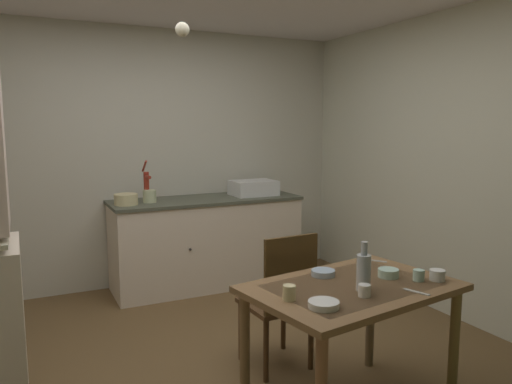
{
  "coord_description": "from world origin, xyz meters",
  "views": [
    {
      "loc": [
        -1.11,
        -2.83,
        1.6
      ],
      "look_at": [
        0.3,
        0.08,
        1.15
      ],
      "focal_mm": 34.6,
      "sensor_mm": 36.0,
      "label": 1
    }
  ],
  "objects_px": {
    "sink_basin": "(253,188)",
    "glass_bottle": "(364,271)",
    "hand_pump": "(147,184)",
    "serving_bowl_wide": "(324,304)",
    "chair_far_side": "(281,299)",
    "mixing_bowl_counter": "(126,199)",
    "dining_table": "(352,302)",
    "mug_tall": "(289,293)"
  },
  "relations": [
    {
      "from": "glass_bottle",
      "to": "serving_bowl_wide",
      "type": "bearing_deg",
      "value": -160.21
    },
    {
      "from": "serving_bowl_wide",
      "to": "chair_far_side",
      "type": "bearing_deg",
      "value": 75.0
    },
    {
      "from": "dining_table",
      "to": "glass_bottle",
      "type": "relative_size",
      "value": 4.68
    },
    {
      "from": "hand_pump",
      "to": "serving_bowl_wide",
      "type": "xyz_separation_m",
      "value": [
        0.19,
        -2.68,
        -0.29
      ]
    },
    {
      "from": "chair_far_side",
      "to": "serving_bowl_wide",
      "type": "distance_m",
      "value": 0.88
    },
    {
      "from": "dining_table",
      "to": "serving_bowl_wide",
      "type": "height_order",
      "value": "serving_bowl_wide"
    },
    {
      "from": "mixing_bowl_counter",
      "to": "hand_pump",
      "type": "bearing_deg",
      "value": 24.06
    },
    {
      "from": "hand_pump",
      "to": "chair_far_side",
      "type": "distance_m",
      "value": 2.0
    },
    {
      "from": "sink_basin",
      "to": "dining_table",
      "type": "distance_m",
      "value": 2.51
    },
    {
      "from": "chair_far_side",
      "to": "serving_bowl_wide",
      "type": "bearing_deg",
      "value": -105.0
    },
    {
      "from": "chair_far_side",
      "to": "hand_pump",
      "type": "bearing_deg",
      "value": 102.33
    },
    {
      "from": "glass_bottle",
      "to": "mug_tall",
      "type": "bearing_deg",
      "value": 174.16
    },
    {
      "from": "chair_far_side",
      "to": "mug_tall",
      "type": "height_order",
      "value": "chair_far_side"
    },
    {
      "from": "dining_table",
      "to": "chair_far_side",
      "type": "xyz_separation_m",
      "value": [
        -0.11,
        0.6,
        -0.16
      ]
    },
    {
      "from": "dining_table",
      "to": "mug_tall",
      "type": "bearing_deg",
      "value": -173.02
    },
    {
      "from": "serving_bowl_wide",
      "to": "mug_tall",
      "type": "xyz_separation_m",
      "value": [
        -0.1,
        0.16,
        0.02
      ]
    },
    {
      "from": "mixing_bowl_counter",
      "to": "mug_tall",
      "type": "xyz_separation_m",
      "value": [
        0.31,
        -2.43,
        -0.15
      ]
    },
    {
      "from": "mixing_bowl_counter",
      "to": "dining_table",
      "type": "bearing_deg",
      "value": -72.84
    },
    {
      "from": "chair_far_side",
      "to": "mug_tall",
      "type": "relative_size",
      "value": 12.12
    },
    {
      "from": "mixing_bowl_counter",
      "to": "glass_bottle",
      "type": "height_order",
      "value": "glass_bottle"
    },
    {
      "from": "chair_far_side",
      "to": "sink_basin",
      "type": "bearing_deg",
      "value": 69.7
    },
    {
      "from": "sink_basin",
      "to": "hand_pump",
      "type": "relative_size",
      "value": 1.13
    },
    {
      "from": "sink_basin",
      "to": "glass_bottle",
      "type": "xyz_separation_m",
      "value": [
        -0.57,
        -2.52,
        -0.12
      ]
    },
    {
      "from": "mixing_bowl_counter",
      "to": "dining_table",
      "type": "height_order",
      "value": "mixing_bowl_counter"
    },
    {
      "from": "sink_basin",
      "to": "mug_tall",
      "type": "relative_size",
      "value": 5.83
    },
    {
      "from": "chair_far_side",
      "to": "mixing_bowl_counter",
      "type": "bearing_deg",
      "value": 109.3
    },
    {
      "from": "mixing_bowl_counter",
      "to": "chair_far_side",
      "type": "xyz_separation_m",
      "value": [
        0.62,
        -1.78,
        -0.45
      ]
    },
    {
      "from": "glass_bottle",
      "to": "sink_basin",
      "type": "bearing_deg",
      "value": 77.28
    },
    {
      "from": "sink_basin",
      "to": "chair_far_side",
      "type": "height_order",
      "value": "sink_basin"
    },
    {
      "from": "chair_far_side",
      "to": "mug_tall",
      "type": "bearing_deg",
      "value": -115.8
    },
    {
      "from": "sink_basin",
      "to": "mixing_bowl_counter",
      "type": "relative_size",
      "value": 2.09
    },
    {
      "from": "mixing_bowl_counter",
      "to": "mug_tall",
      "type": "bearing_deg",
      "value": -82.72
    },
    {
      "from": "sink_basin",
      "to": "glass_bottle",
      "type": "distance_m",
      "value": 2.58
    },
    {
      "from": "sink_basin",
      "to": "mug_tall",
      "type": "xyz_separation_m",
      "value": [
        -0.99,
        -2.48,
        -0.18
      ]
    },
    {
      "from": "hand_pump",
      "to": "chair_far_side",
      "type": "height_order",
      "value": "hand_pump"
    },
    {
      "from": "sink_basin",
      "to": "mixing_bowl_counter",
      "type": "distance_m",
      "value": 1.3
    },
    {
      "from": "sink_basin",
      "to": "dining_table",
      "type": "xyz_separation_m",
      "value": [
        -0.57,
        -2.42,
        -0.32
      ]
    },
    {
      "from": "mixing_bowl_counter",
      "to": "mug_tall",
      "type": "relative_size",
      "value": 2.78
    },
    {
      "from": "hand_pump",
      "to": "chair_far_side",
      "type": "xyz_separation_m",
      "value": [
        0.41,
        -1.87,
        -0.57
      ]
    },
    {
      "from": "hand_pump",
      "to": "mixing_bowl_counter",
      "type": "distance_m",
      "value": 0.26
    },
    {
      "from": "chair_far_side",
      "to": "dining_table",
      "type": "bearing_deg",
      "value": -79.49
    },
    {
      "from": "dining_table",
      "to": "glass_bottle",
      "type": "bearing_deg",
      "value": -91.48
    }
  ]
}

